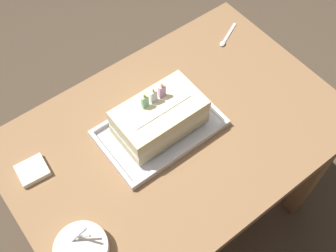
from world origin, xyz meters
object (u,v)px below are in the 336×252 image
(foil_tray, at_px, (160,129))
(birthday_cake, at_px, (159,117))
(serving_spoon_near_tray, at_px, (225,39))
(napkin_pile, at_px, (33,171))
(bowl_stack, at_px, (82,249))

(foil_tray, bearing_deg, birthday_cake, 90.00)
(serving_spoon_near_tray, height_order, napkin_pile, napkin_pile)
(serving_spoon_near_tray, xyz_separation_m, napkin_pile, (-0.79, -0.06, 0.01))
(napkin_pile, bearing_deg, serving_spoon_near_tray, 4.00)
(birthday_cake, relative_size, serving_spoon_near_tray, 2.08)
(birthday_cake, bearing_deg, napkin_pile, 163.94)
(serving_spoon_near_tray, bearing_deg, napkin_pile, -176.00)
(birthday_cake, height_order, napkin_pile, birthday_cake)
(serving_spoon_near_tray, distance_m, napkin_pile, 0.79)
(foil_tray, distance_m, bowl_stack, 0.42)
(bowl_stack, height_order, napkin_pile, bowl_stack)
(foil_tray, xyz_separation_m, bowl_stack, (-0.38, -0.18, 0.01))
(foil_tray, relative_size, bowl_stack, 2.58)
(foil_tray, distance_m, birthday_cake, 0.07)
(foil_tray, relative_size, napkin_pile, 4.11)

